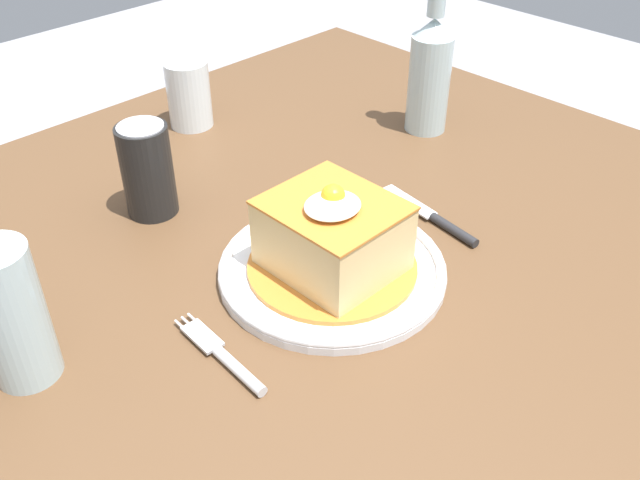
{
  "coord_description": "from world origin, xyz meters",
  "views": [
    {
      "loc": [
        -0.51,
        -0.51,
        1.27
      ],
      "look_at": [
        -0.05,
        -0.05,
        0.79
      ],
      "focal_mm": 39.6,
      "sensor_mm": 36.0,
      "label": 1
    }
  ],
  "objects_px": {
    "beer_bottle_clear": "(430,69)",
    "soda_can": "(147,170)",
    "drinking_glass": "(189,98)",
    "knife": "(440,221)",
    "beer_bottle_clear_far": "(5,295)",
    "fork": "(227,359)",
    "main_plate": "(332,269)"
  },
  "relations": [
    {
      "from": "beer_bottle_clear_far",
      "to": "drinking_glass",
      "type": "bearing_deg",
      "value": 36.42
    },
    {
      "from": "main_plate",
      "to": "fork",
      "type": "bearing_deg",
      "value": -172.1
    },
    {
      "from": "knife",
      "to": "soda_can",
      "type": "relative_size",
      "value": 1.34
    },
    {
      "from": "soda_can",
      "to": "drinking_glass",
      "type": "bearing_deg",
      "value": 41.75
    },
    {
      "from": "main_plate",
      "to": "knife",
      "type": "bearing_deg",
      "value": -9.03
    },
    {
      "from": "beer_bottle_clear_far",
      "to": "drinking_glass",
      "type": "height_order",
      "value": "beer_bottle_clear_far"
    },
    {
      "from": "knife",
      "to": "beer_bottle_clear",
      "type": "relative_size",
      "value": 0.62
    },
    {
      "from": "drinking_glass",
      "to": "knife",
      "type": "bearing_deg",
      "value": -83.18
    },
    {
      "from": "beer_bottle_clear",
      "to": "soda_can",
      "type": "bearing_deg",
      "value": 166.44
    },
    {
      "from": "beer_bottle_clear_far",
      "to": "fork",
      "type": "bearing_deg",
      "value": -41.63
    },
    {
      "from": "soda_can",
      "to": "beer_bottle_clear",
      "type": "distance_m",
      "value": 0.45
    },
    {
      "from": "knife",
      "to": "beer_bottle_clear",
      "type": "distance_m",
      "value": 0.29
    },
    {
      "from": "fork",
      "to": "knife",
      "type": "height_order",
      "value": "same"
    },
    {
      "from": "drinking_glass",
      "to": "soda_can",
      "type": "bearing_deg",
      "value": -138.25
    },
    {
      "from": "beer_bottle_clear_far",
      "to": "drinking_glass",
      "type": "distance_m",
      "value": 0.55
    },
    {
      "from": "soda_can",
      "to": "beer_bottle_clear_far",
      "type": "height_order",
      "value": "beer_bottle_clear_far"
    },
    {
      "from": "fork",
      "to": "drinking_glass",
      "type": "distance_m",
      "value": 0.54
    },
    {
      "from": "drinking_glass",
      "to": "fork",
      "type": "bearing_deg",
      "value": -122.89
    },
    {
      "from": "main_plate",
      "to": "soda_can",
      "type": "distance_m",
      "value": 0.28
    },
    {
      "from": "beer_bottle_clear",
      "to": "beer_bottle_clear_far",
      "type": "distance_m",
      "value": 0.69
    },
    {
      "from": "fork",
      "to": "drinking_glass",
      "type": "bearing_deg",
      "value": 57.11
    },
    {
      "from": "knife",
      "to": "beer_bottle_clear",
      "type": "height_order",
      "value": "beer_bottle_clear"
    },
    {
      "from": "knife",
      "to": "beer_bottle_clear_far",
      "type": "relative_size",
      "value": 0.62
    },
    {
      "from": "knife",
      "to": "fork",
      "type": "bearing_deg",
      "value": 179.56
    },
    {
      "from": "beer_bottle_clear",
      "to": "drinking_glass",
      "type": "xyz_separation_m",
      "value": [
        -0.25,
        0.27,
        -0.05
      ]
    },
    {
      "from": "main_plate",
      "to": "beer_bottle_clear",
      "type": "height_order",
      "value": "beer_bottle_clear"
    },
    {
      "from": "soda_can",
      "to": "beer_bottle_clear",
      "type": "relative_size",
      "value": 0.47
    },
    {
      "from": "beer_bottle_clear",
      "to": "drinking_glass",
      "type": "distance_m",
      "value": 0.38
    },
    {
      "from": "fork",
      "to": "knife",
      "type": "bearing_deg",
      "value": -0.44
    },
    {
      "from": "knife",
      "to": "main_plate",
      "type": "bearing_deg",
      "value": 170.97
    },
    {
      "from": "drinking_glass",
      "to": "beer_bottle_clear_far",
      "type": "bearing_deg",
      "value": -143.58
    },
    {
      "from": "main_plate",
      "to": "beer_bottle_clear_far",
      "type": "bearing_deg",
      "value": 161.96
    }
  ]
}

